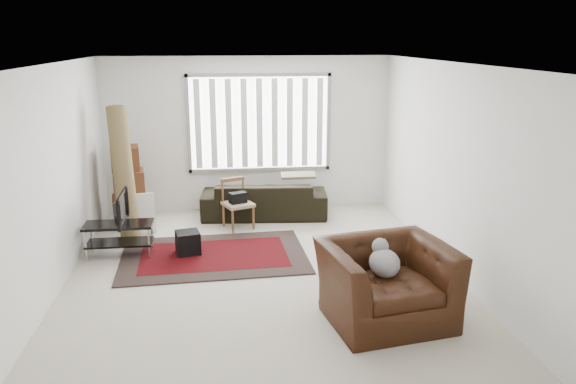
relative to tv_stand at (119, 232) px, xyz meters
name	(u,v)px	position (x,y,z in m)	size (l,w,h in m)	color
room	(260,135)	(1.98, -0.38, 1.42)	(6.00, 6.02, 2.71)	beige
persian_rug	(214,256)	(1.32, -0.21, -0.33)	(2.66, 1.84, 0.02)	black
tv_stand	(119,232)	(0.00, 0.00, 0.00)	(0.95, 0.43, 0.48)	black
tv	(117,208)	(0.00, 0.00, 0.35)	(0.77, 0.10, 0.44)	black
subwoofer	(188,242)	(0.96, -0.09, -0.16)	(0.32, 0.32, 0.32)	black
moving_boxes	(128,189)	(-0.06, 1.40, 0.27)	(0.61, 0.57, 1.31)	brown
white_flatpack	(139,214)	(0.15, 0.91, -0.02)	(0.50, 0.07, 0.64)	silver
rolled_rug	(123,172)	(-0.03, 0.86, 0.67)	(0.30, 0.30, 2.02)	brown
sofa	(264,193)	(2.18, 1.56, 0.07)	(2.13, 0.92, 0.82)	black
side_chair	(238,201)	(1.71, 1.00, 0.10)	(0.56, 0.56, 0.81)	#8D765C
armchair	(386,277)	(3.20, -2.28, 0.15)	(1.50, 1.36, 0.98)	black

